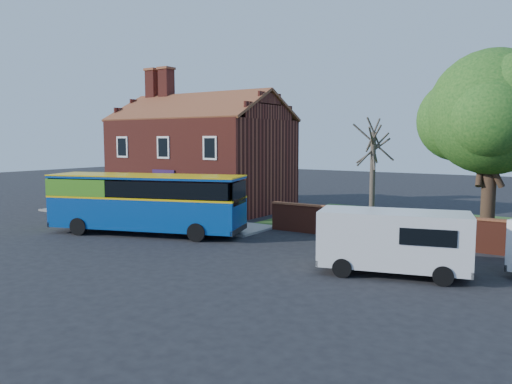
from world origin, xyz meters
The scene contains 10 objects.
ground centered at (0.00, 0.00, 0.00)m, with size 120.00×120.00×0.00m, color black.
pavement centered at (-7.00, 5.75, 0.06)m, with size 18.00×3.50×0.12m, color gray.
kerb centered at (-7.00, 4.00, 0.07)m, with size 18.00×0.15×0.14m, color slate.
grass_strip centered at (13.00, 13.00, 0.02)m, with size 26.00×12.00×0.04m, color #426B28.
shop_building centered at (-7.02, 11.50, 3.41)m, with size 12.30×8.13×10.50m.
boundary_wall centered at (13.00, 7.00, 0.81)m, with size 22.00×0.38×1.60m.
bus centered at (-3.31, 1.79, 1.84)m, with size 10.94×5.91×3.24m.
van_near centered at (10.86, 1.19, 1.36)m, with size 5.91×3.56×2.43m.
large_tree centered at (12.87, 10.34, 6.29)m, with size 7.87×6.23×9.60m.
bare_tree centered at (6.37, 11.02, 3.12)m, with size 2.28×2.72×6.08m.
Camera 1 is at (16.70, -17.24, 5.12)m, focal length 35.00 mm.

